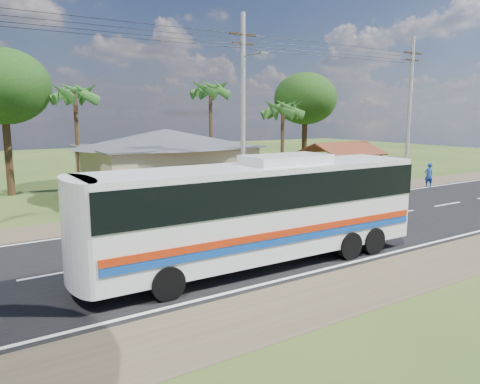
# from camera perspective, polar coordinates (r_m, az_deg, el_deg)

# --- Properties ---
(ground) EXTENTS (120.00, 120.00, 0.00)m
(ground) POSITION_cam_1_polar(r_m,az_deg,el_deg) (20.99, 3.38, -5.45)
(ground) COLOR #284117
(ground) RESTS_ON ground
(road) EXTENTS (120.00, 16.00, 0.03)m
(road) POSITION_cam_1_polar(r_m,az_deg,el_deg) (20.99, 3.38, -5.42)
(road) COLOR black
(road) RESTS_ON ground
(house) EXTENTS (12.40, 10.00, 5.00)m
(house) POSITION_cam_1_polar(r_m,az_deg,el_deg) (32.17, -9.09, 4.49)
(house) COLOR tan
(house) RESTS_ON ground
(waiting_shed) EXTENTS (5.20, 4.48, 3.35)m
(waiting_shed) POSITION_cam_1_polar(r_m,az_deg,el_deg) (35.37, 12.17, 4.98)
(waiting_shed) COLOR #362513
(waiting_shed) RESTS_ON ground
(concrete_barrier) EXTENTS (7.00, 0.30, 0.90)m
(concrete_barrier) POSITION_cam_1_polar(r_m,az_deg,el_deg) (32.93, 14.40, 0.58)
(concrete_barrier) COLOR #9E9E99
(concrete_barrier) RESTS_ON ground
(utility_poles) EXTENTS (32.80, 2.22, 11.00)m
(utility_poles) POSITION_cam_1_polar(r_m,az_deg,el_deg) (27.12, -0.21, 10.28)
(utility_poles) COLOR #9E9E99
(utility_poles) RESTS_ON ground
(palm_near) EXTENTS (2.80, 2.80, 6.70)m
(palm_near) POSITION_cam_1_polar(r_m,az_deg,el_deg) (34.79, 5.25, 10.00)
(palm_near) COLOR #47301E
(palm_near) RESTS_ON ground
(palm_mid) EXTENTS (2.80, 2.80, 8.20)m
(palm_mid) POSITION_cam_1_polar(r_m,az_deg,el_deg) (36.60, -3.63, 12.27)
(palm_mid) COLOR #47301E
(palm_mid) RESTS_ON ground
(palm_far) EXTENTS (2.80, 2.80, 7.70)m
(palm_far) POSITION_cam_1_polar(r_m,az_deg,el_deg) (33.27, -19.50, 11.19)
(palm_far) COLOR #47301E
(palm_far) RESTS_ON ground
(tree_behind_house) EXTENTS (6.00, 6.00, 9.61)m
(tree_behind_house) POSITION_cam_1_polar(r_m,az_deg,el_deg) (34.53, -26.94, 11.36)
(tree_behind_house) COLOR #47301E
(tree_behind_house) RESTS_ON ground
(tree_behind_shed) EXTENTS (5.60, 5.60, 9.02)m
(tree_behind_shed) POSITION_cam_1_polar(r_m,az_deg,el_deg) (42.81, 7.97, 11.17)
(tree_behind_shed) COLOR #47301E
(tree_behind_shed) RESTS_ON ground
(coach_bus) EXTENTS (12.79, 2.97, 3.95)m
(coach_bus) POSITION_cam_1_polar(r_m,az_deg,el_deg) (16.66, 2.70, -1.43)
(coach_bus) COLOR silver
(coach_bus) RESTS_ON ground
(motorcycle) EXTENTS (1.97, 1.33, 0.98)m
(motorcycle) POSITION_cam_1_polar(r_m,az_deg,el_deg) (25.46, -2.08, -1.63)
(motorcycle) COLOR black
(motorcycle) RESTS_ON ground
(person) EXTENTS (0.78, 0.65, 1.82)m
(person) POSITION_cam_1_polar(r_m,az_deg,el_deg) (37.28, 22.01, 1.91)
(person) COLOR navy
(person) RESTS_ON ground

